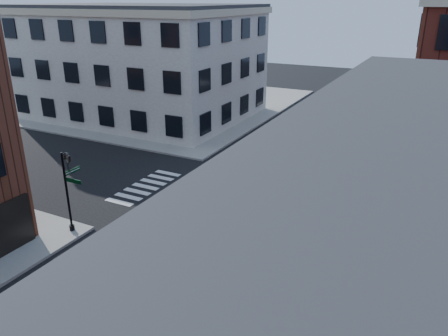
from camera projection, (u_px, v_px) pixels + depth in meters
name	position (u px, v px, depth m)	size (l,w,h in m)	color
ground	(239.00, 208.00, 26.46)	(120.00, 120.00, 0.00)	black
sidewalk_nw	(156.00, 102.00, 52.75)	(30.00, 30.00, 0.15)	gray
building_nw	(141.00, 63.00, 45.78)	(22.00, 16.00, 11.00)	#BBB8AB
tree_near	(399.00, 132.00, 30.36)	(2.69, 2.69, 4.49)	black
tree_far	(408.00, 117.00, 35.44)	(2.43, 2.43, 4.07)	black
signal_pole	(69.00, 184.00, 22.74)	(1.29, 1.24, 4.60)	black
box_truck	(392.00, 241.00, 19.60)	(7.31, 2.49, 3.27)	white
traffic_cone	(180.00, 215.00, 24.89)	(0.42, 0.42, 0.65)	red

